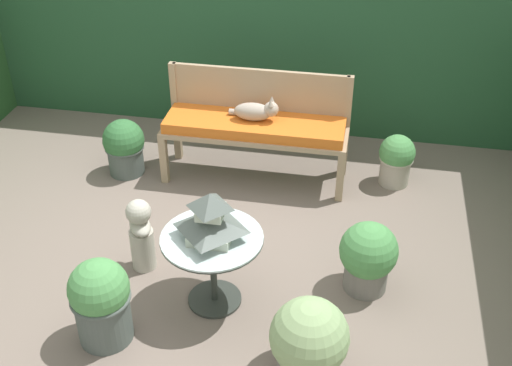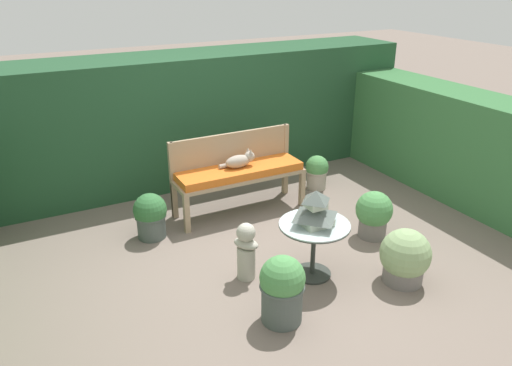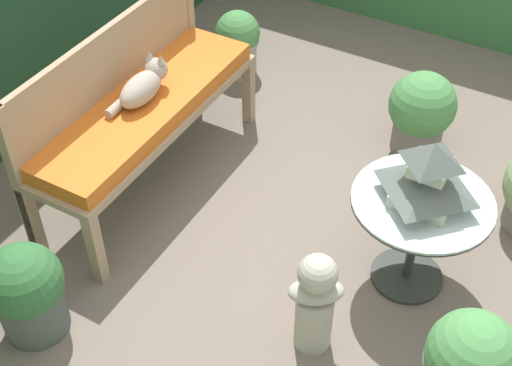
# 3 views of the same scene
# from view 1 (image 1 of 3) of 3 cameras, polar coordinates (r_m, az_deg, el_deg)

# --- Properties ---
(ground) EXTENTS (30.00, 30.00, 0.00)m
(ground) POSITION_cam_1_polar(r_m,az_deg,el_deg) (4.80, -4.65, -5.85)
(ground) COLOR #75665B
(foliage_hedge_back) EXTENTS (6.40, 0.97, 1.67)m
(foliage_hedge_back) POSITION_cam_1_polar(r_m,az_deg,el_deg) (6.42, 0.49, 13.59)
(foliage_hedge_back) COLOR #234C2D
(foliage_hedge_back) RESTS_ON ground
(garden_bench) EXTENTS (1.54, 0.46, 0.56)m
(garden_bench) POSITION_cam_1_polar(r_m,az_deg,el_deg) (5.32, -0.11, 4.81)
(garden_bench) COLOR tan
(garden_bench) RESTS_ON ground
(bench_backrest) EXTENTS (1.54, 0.06, 0.91)m
(bench_backrest) POSITION_cam_1_polar(r_m,az_deg,el_deg) (5.41, 0.31, 7.67)
(bench_backrest) COLOR tan
(bench_backrest) RESTS_ON ground
(cat) EXTENTS (0.42, 0.17, 0.21)m
(cat) POSITION_cam_1_polar(r_m,az_deg,el_deg) (5.24, 0.02, 6.42)
(cat) COLOR #A89989
(cat) RESTS_ON garden_bench
(patio_table) EXTENTS (0.66, 0.66, 0.54)m
(patio_table) POSITION_cam_1_polar(r_m,az_deg,el_deg) (4.11, -3.89, -6.06)
(patio_table) COLOR #2D332D
(patio_table) RESTS_ON ground
(pagoda_birdhouse) EXTENTS (0.36, 0.36, 0.33)m
(pagoda_birdhouse) POSITION_cam_1_polar(r_m,az_deg,el_deg) (3.95, -4.03, -3.21)
(pagoda_birdhouse) COLOR #B2BCA8
(pagoda_birdhouse) RESTS_ON patio_table
(garden_bust) EXTENTS (0.25, 0.28, 0.57)m
(garden_bust) POSITION_cam_1_polar(r_m,az_deg,el_deg) (4.52, -10.18, -4.44)
(garden_bust) COLOR #B7B2A3
(garden_bust) RESTS_ON ground
(potted_plant_bench_right) EXTENTS (0.36, 0.36, 0.50)m
(potted_plant_bench_right) POSITION_cam_1_polar(r_m,az_deg,el_deg) (5.61, -11.63, 3.19)
(potted_plant_bench_right) COLOR #4C5651
(potted_plant_bench_right) RESTS_ON ground
(potted_plant_path_edge) EXTENTS (0.46, 0.46, 0.52)m
(potted_plant_path_edge) POSITION_cam_1_polar(r_m,az_deg,el_deg) (3.80, 4.74, -13.88)
(potted_plant_path_edge) COLOR slate
(potted_plant_path_edge) RESTS_ON ground
(potted_plant_hedge_corner) EXTENTS (0.39, 0.39, 0.52)m
(potted_plant_hedge_corner) POSITION_cam_1_polar(r_m,az_deg,el_deg) (4.36, 9.92, -6.46)
(potted_plant_hedge_corner) COLOR slate
(potted_plant_hedge_corner) RESTS_ON ground
(potted_plant_table_far) EXTENTS (0.37, 0.37, 0.59)m
(potted_plant_table_far) POSITION_cam_1_polar(r_m,az_deg,el_deg) (4.05, -13.62, -10.12)
(potted_plant_table_far) COLOR #4C5651
(potted_plant_table_far) RESTS_ON ground
(potted_plant_patio_mid) EXTENTS (0.30, 0.30, 0.45)m
(potted_plant_patio_mid) POSITION_cam_1_polar(r_m,az_deg,el_deg) (5.49, 12.37, 2.09)
(potted_plant_patio_mid) COLOR #ADA393
(potted_plant_patio_mid) RESTS_ON ground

